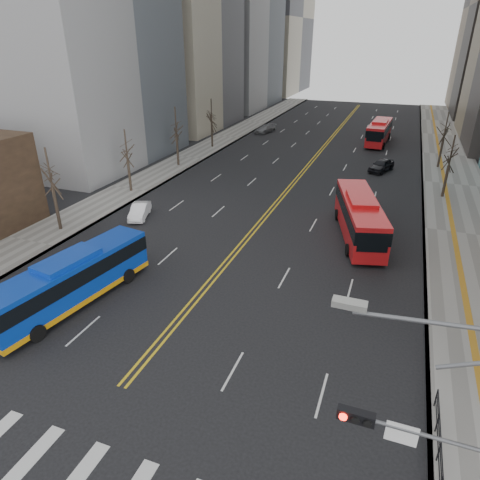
% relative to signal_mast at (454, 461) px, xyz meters
% --- Properties ---
extents(ground, '(220.00, 220.00, 0.00)m').
position_rel_signal_mast_xyz_m(ground, '(-13.77, -2.00, -4.86)').
color(ground, black).
extents(sidewalk_right, '(7.00, 130.00, 0.15)m').
position_rel_signal_mast_xyz_m(sidewalk_right, '(3.73, 43.00, -4.78)').
color(sidewalk_right, gray).
rests_on(sidewalk_right, ground).
extents(sidewalk_left, '(5.00, 130.00, 0.15)m').
position_rel_signal_mast_xyz_m(sidewalk_left, '(-30.27, 43.00, -4.78)').
color(sidewalk_left, gray).
rests_on(sidewalk_left, ground).
extents(crosswalk, '(26.70, 4.00, 0.01)m').
position_rel_signal_mast_xyz_m(crosswalk, '(-13.77, -2.00, -4.85)').
color(crosswalk, silver).
rests_on(crosswalk, ground).
extents(centerline, '(0.55, 100.00, 0.01)m').
position_rel_signal_mast_xyz_m(centerline, '(-13.77, 53.00, -4.85)').
color(centerline, gold).
rests_on(centerline, ground).
extents(signal_mast, '(5.37, 0.37, 9.39)m').
position_rel_signal_mast_xyz_m(signal_mast, '(0.00, 0.00, 0.00)').
color(signal_mast, slate).
rests_on(signal_mast, ground).
extents(pedestrian_railing, '(0.06, 6.06, 1.02)m').
position_rel_signal_mast_xyz_m(pedestrian_railing, '(0.53, 4.00, -4.03)').
color(pedestrian_railing, black).
rests_on(pedestrian_railing, sidewalk_right).
extents(street_trees, '(35.20, 47.20, 7.60)m').
position_rel_signal_mast_xyz_m(street_trees, '(-20.94, 32.55, 0.02)').
color(street_trees, '#31241E').
rests_on(street_trees, ground).
extents(blue_bus, '(4.21, 11.68, 3.34)m').
position_rel_signal_mast_xyz_m(blue_bus, '(-20.83, 8.18, -3.10)').
color(blue_bus, '#0B33A9').
rests_on(blue_bus, ground).
extents(red_bus_near, '(5.61, 11.70, 3.61)m').
position_rel_signal_mast_xyz_m(red_bus_near, '(-5.05, 24.87, -2.85)').
color(red_bus_near, red).
rests_on(red_bus_near, ground).
extents(red_bus_far, '(3.31, 11.42, 3.58)m').
position_rel_signal_mast_xyz_m(red_bus_far, '(-6.20, 61.85, -2.87)').
color(red_bus_far, red).
rests_on(red_bus_far, ground).
extents(car_white, '(2.63, 4.22, 1.31)m').
position_rel_signal_mast_xyz_m(car_white, '(-24.80, 22.02, -4.20)').
color(car_white, white).
rests_on(car_white, ground).
extents(car_dark_mid, '(3.31, 4.92, 1.55)m').
position_rel_signal_mast_xyz_m(car_dark_mid, '(-4.59, 45.86, -4.08)').
color(car_dark_mid, black).
rests_on(car_dark_mid, ground).
extents(car_silver, '(3.29, 5.05, 1.36)m').
position_rel_signal_mast_xyz_m(car_silver, '(-25.45, 63.24, -4.18)').
color(car_silver, gray).
rests_on(car_silver, ground).
extents(car_dark_far, '(3.17, 5.21, 1.35)m').
position_rel_signal_mast_xyz_m(car_dark_far, '(-6.31, 76.50, -4.18)').
color(car_dark_far, black).
rests_on(car_dark_far, ground).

